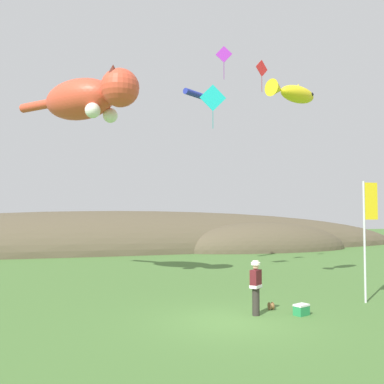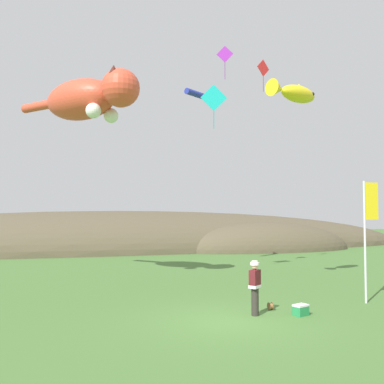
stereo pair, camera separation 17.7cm
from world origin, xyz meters
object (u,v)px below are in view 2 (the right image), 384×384
Objects in this scene: kite_fish_windsock at (294,93)px; kite_diamond_red at (263,68)px; kite_diamond_teal at (214,98)px; picnic_cooler at (301,310)px; kite_giant_cat at (89,99)px; kite_diamond_violet at (225,55)px; festival_attendant at (255,286)px; festival_banner_pole at (368,223)px; kite_spool at (270,306)px; kite_tube_streamer at (199,95)px.

kite_fish_windsock is 6.47m from kite_diamond_red.
kite_diamond_teal is at bearing -151.06° from kite_diamond_red.
picnic_cooler is at bearing -110.35° from kite_diamond_red.
kite_giant_cat is 7.51m from kite_diamond_violet.
kite_fish_windsock is 1.65× the size of kite_diamond_violet.
kite_diamond_teal is at bearing 80.29° from festival_attendant.
kite_giant_cat reaches higher than kite_fish_windsock.
festival_banner_pole is 11.64m from kite_diamond_violet.
kite_diamond_violet reaches higher than picnic_cooler.
picnic_cooler is at bearing -59.97° from kite_spool.
kite_fish_windsock is (2.44, 4.43, 8.58)m from picnic_cooler.
kite_tube_streamer reaches higher than festival_attendant.
kite_tube_streamer is (0.80, 10.48, 10.22)m from kite_spool.
kite_fish_windsock is (-1.04, 3.46, 5.78)m from festival_banner_pole.
kite_diamond_violet reaches higher than kite_diamond_teal.
kite_fish_windsock is (3.87, 4.00, 7.81)m from festival_attendant.
kite_diamond_violet is at bearing 116.42° from kite_fish_windsock.
kite_spool is 12.62m from kite_giant_cat.
picnic_cooler is 4.57m from festival_banner_pole.
kite_diamond_teal is (-0.74, -0.31, -2.45)m from kite_diamond_violet.
festival_banner_pole is 13.25m from kite_tube_streamer.
kite_diamond_teal is (0.42, 6.85, 9.07)m from kite_spool.
kite_tube_streamer is at bearing 107.46° from kite_fish_windsock.
kite_diamond_violet is (-1.86, 3.74, 2.89)m from kite_fish_windsock.
kite_giant_cat is (-4.93, 7.74, 7.82)m from festival_attendant.
kite_diamond_red reaches higher than kite_giant_cat.
festival_attendant is at bearing -99.71° from kite_diamond_teal.
kite_spool is at bearing -51.12° from kite_giant_cat.
kite_tube_streamer is 0.92× the size of kite_diamond_teal.
kite_diamond_violet is at bearing 75.44° from festival_attendant.
picnic_cooler is 0.27× the size of kite_tube_streamer.
festival_attendant is 0.85× the size of kite_tube_streamer.
kite_spool is 0.06× the size of festival_banner_pole.
kite_giant_cat reaches higher than festival_attendant.
kite_giant_cat is (-9.83, 7.20, 5.80)m from festival_banner_pole.
picnic_cooler is 15.34m from kite_tube_streamer.
kite_tube_streamer is 1.17× the size of kite_diamond_violet.
picnic_cooler is 14.09m from kite_diamond_violet.
kite_diamond_teal is (-2.60, 3.42, 0.44)m from kite_fish_windsock.
kite_tube_streamer is at bearing 85.65° from kite_spool.
kite_diamond_violet reaches higher than festival_banner_pole.
kite_diamond_red is (3.86, 2.14, 2.62)m from kite_diamond_teal.
kite_diamond_red is at bearing 30.28° from kite_diamond_violet.
kite_tube_streamer is 4.07m from kite_diamond_red.
kite_diamond_red is at bearing 88.56° from festival_banner_pole.
kite_diamond_violet is at bearing -149.72° from kite_diamond_red.
kite_tube_streamer is at bearing 107.22° from festival_banner_pole.
festival_attendant reaches higher than picnic_cooler.
picnic_cooler is at bearing -91.10° from kite_tube_streamer.
kite_tube_streamer is at bearing 84.04° from kite_diamond_teal.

